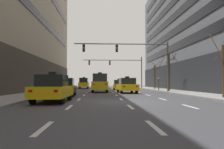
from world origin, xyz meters
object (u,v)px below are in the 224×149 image
Objects in this scene: taxi_driving_3 at (84,83)px; pedestrian_0 at (159,83)px; street_tree_3 at (155,75)px; traffic_signal_1 at (120,66)px; taxi_driving_1 at (100,83)px; car_driving_2 at (65,87)px; taxi_driving_5 at (119,85)px; taxi_driving_4 at (127,86)px; taxi_driving_0 at (53,89)px; street_tree_0 at (223,69)px; street_tree_1 at (169,71)px; traffic_signal_0 at (133,54)px.

pedestrian_0 is at bearing -48.67° from taxi_driving_3.
taxi_driving_3 is at bearing 149.71° from street_tree_3.
traffic_signal_1 is 13.16m from pedestrian_0.
car_driving_2 is at bearing -110.69° from taxi_driving_1.
taxi_driving_1 is at bearing -110.36° from taxi_driving_5.
taxi_driving_4 is (3.05, -2.51, -0.28)m from taxi_driving_1.
taxi_driving_0 is 0.40× the size of traffic_signal_1.
taxi_driving_3 is 0.90× the size of street_tree_0.
taxi_driving_5 is 7.10m from pedestrian_0.
taxi_driving_3 is 7.79m from traffic_signal_1.
street_tree_1 is at bearing -90.19° from street_tree_3.
car_driving_2 is 1.01× the size of taxi_driving_3.
taxi_driving_5 reaches higher than car_driving_2.
street_tree_1 reaches higher than street_tree_0.
traffic_signal_1 is at bearing -6.36° from taxi_driving_3.
taxi_driving_0 is 12.64m from taxi_driving_4.
street_tree_0 is 1.01× the size of street_tree_3.
taxi_driving_5 is 0.90× the size of street_tree_0.
street_tree_1 is at bearing 28.61° from traffic_signal_0.
taxi_driving_3 is (-0.26, 29.62, 0.19)m from taxi_driving_0.
taxi_driving_5 is at bearing 69.47° from car_driving_2.
taxi_driving_4 is 0.41× the size of traffic_signal_0.
pedestrian_0 is at bearing 56.86° from taxi_driving_0.
taxi_driving_5 is 6.29m from street_tree_3.
taxi_driving_3 is at bearing 90.51° from taxi_driving_0.
street_tree_3 is (5.16, -6.31, -2.01)m from traffic_signal_1.
taxi_driving_1 is 16.24m from taxi_driving_3.
taxi_driving_0 is 1.06× the size of taxi_driving_5.
taxi_driving_4 reaches higher than taxi_driving_5.
traffic_signal_0 is (0.94, -9.67, 3.74)m from taxi_driving_5.
car_driving_2 is 0.38× the size of traffic_signal_1.
traffic_signal_0 is at bearing -151.39° from street_tree_1.
traffic_signal_0 reaches higher than taxi_driving_3.
taxi_driving_0 is 0.98× the size of taxi_driving_4.
taxi_driving_4 is 0.98× the size of street_tree_0.
taxi_driving_3 reaches higher than pedestrian_0.
pedestrian_0 is (-0.81, 15.03, -1.07)m from street_tree_0.
street_tree_0 reaches higher than car_driving_2.
street_tree_3 reaches higher than taxi_driving_0.
taxi_driving_1 is at bearing 140.50° from taxi_driving_4.
street_tree_3 reaches higher than taxi_driving_1.
traffic_signal_1 is (0.88, 7.13, 3.60)m from taxi_driving_5.
street_tree_3 is (0.08, 20.74, 0.17)m from street_tree_0.
traffic_signal_1 is at bearing 90.19° from traffic_signal_0.
street_tree_0 is 13.02m from street_tree_1.
taxi_driving_3 is at bearing 131.33° from pedestrian_0.
street_tree_3 is at bearing 89.81° from street_tree_1.
street_tree_3 is at bearing 54.48° from car_driving_2.
taxi_driving_0 is at bearing -101.81° from taxi_driving_1.
car_driving_2 is at bearing -125.52° from street_tree_3.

